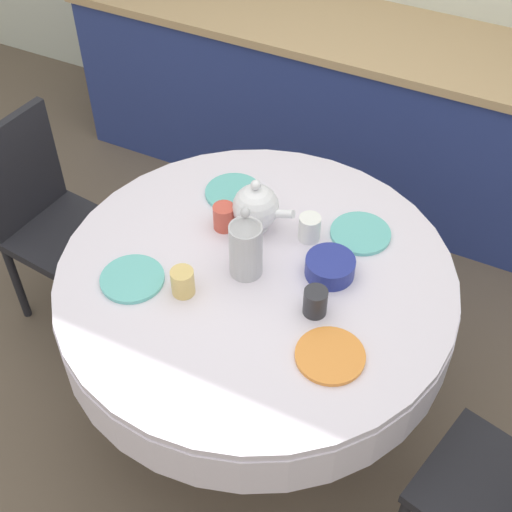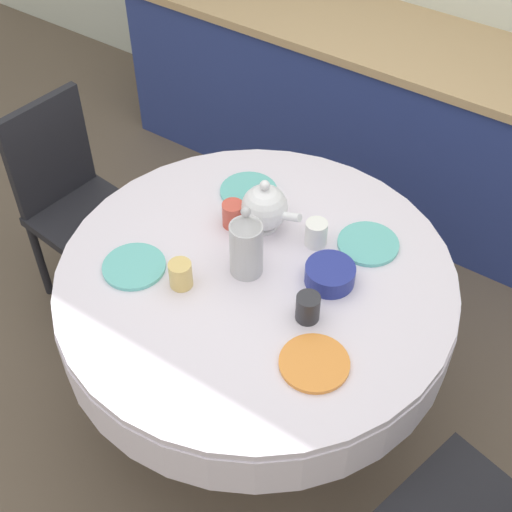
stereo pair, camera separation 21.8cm
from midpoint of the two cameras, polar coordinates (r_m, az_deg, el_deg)
name	(u,v)px [view 1 (the left image)]	position (r m, az deg, el deg)	size (l,w,h in m)	color
ground_plane	(256,400)	(2.96, -2.15, -11.57)	(12.00, 12.00, 0.00)	brown
kitchen_counter	(388,120)	(3.60, 8.80, 10.65)	(3.24, 0.64, 0.88)	navy
dining_table	(256,297)	(2.44, -2.56, -3.45)	(1.34, 1.34, 0.77)	olive
chair_right	(48,215)	(3.06, -18.32, 3.07)	(0.44, 0.44, 0.94)	black
plate_near_left	(132,279)	(2.38, -12.47, -1.92)	(0.21, 0.21, 0.01)	#60BCB7
cup_near_left	(183,282)	(2.28, -8.61, -2.20)	(0.08, 0.08, 0.09)	#DBB766
plate_near_right	(330,356)	(2.13, 3.02, -8.13)	(0.21, 0.21, 0.01)	orange
cup_near_right	(315,302)	(2.20, 1.95, -3.83)	(0.08, 0.08, 0.09)	#28282D
plate_far_left	(234,192)	(2.64, -4.17, 4.99)	(0.21, 0.21, 0.01)	#60BCB7
cup_far_left	(224,217)	(2.48, -5.10, 3.01)	(0.08, 0.08, 0.09)	#CC4C3D
plate_far_right	(360,233)	(2.48, 5.89, 1.70)	(0.21, 0.21, 0.01)	#60BCB7
cup_far_right	(310,228)	(2.43, 1.76, 2.14)	(0.08, 0.08, 0.09)	white
coffee_carafe	(246,245)	(2.27, -3.57, 0.74)	(0.11, 0.11, 0.28)	#B2B2B7
teapot	(256,207)	(2.44, -2.55, 3.80)	(0.22, 0.16, 0.21)	white
fruit_bowl	(330,267)	(2.33, 3.29, -1.01)	(0.16, 0.16, 0.06)	navy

